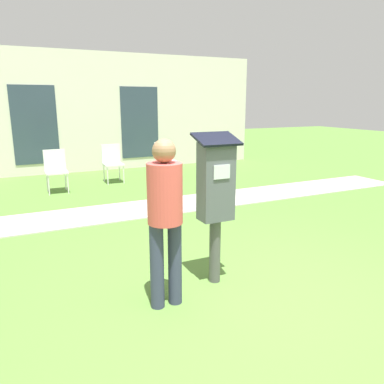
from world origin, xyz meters
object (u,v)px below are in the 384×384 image
person_standing (165,211)px  outdoor_chair_left (56,167)px  outdoor_chair_middle (112,160)px  parking_meter (216,190)px  outdoor_chair_right (164,157)px

person_standing → outdoor_chair_left: bearing=99.9°
person_standing → outdoor_chair_middle: 5.88m
outdoor_chair_left → parking_meter: bearing=-63.0°
outdoor_chair_middle → person_standing: bearing=-87.0°
outdoor_chair_right → person_standing: bearing=-103.4°
parking_meter → person_standing: parking_meter is taller
outdoor_chair_middle → outdoor_chair_right: same height
outdoor_chair_left → outdoor_chair_right: same height
parking_meter → outdoor_chair_left: size_ratio=1.77×
outdoor_chair_middle → outdoor_chair_left: bearing=-148.0°
parking_meter → outdoor_chair_middle: size_ratio=1.77×
parking_meter → person_standing: bearing=-160.8°
outdoor_chair_middle → outdoor_chair_right: size_ratio=1.00×
parking_meter → outdoor_chair_right: size_ratio=1.77×
parking_meter → outdoor_chair_middle: 5.60m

